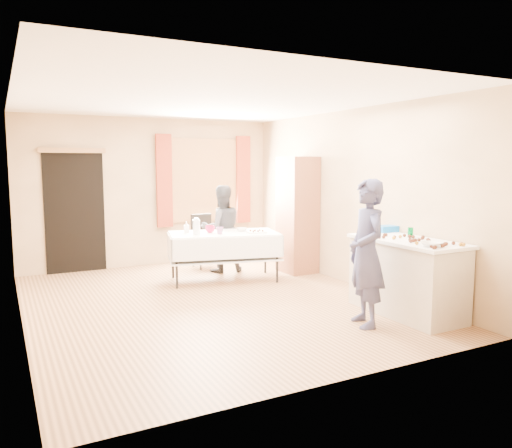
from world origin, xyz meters
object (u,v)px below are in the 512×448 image
party_table (224,252)px  counter (407,277)px  girl (367,253)px  woman (222,229)px  cabinet (297,215)px  chair (205,251)px

party_table → counter: bearing=-51.2°
girl → woman: 3.33m
cabinet → counter: cabinet is taller
woman → chair: bearing=-69.0°
cabinet → woman: cabinet is taller
girl → party_table: bearing=-153.3°
party_table → chair: 1.09m
party_table → woman: bearing=82.8°
girl → cabinet: bearing=179.1°
counter → woman: size_ratio=1.00×
chair → counter: bearing=-75.0°
counter → party_table: bearing=115.5°
counter → girl: (-0.72, -0.11, 0.37)m
counter → woman: 3.38m
counter → cabinet: bearing=87.8°
party_table → girl: 2.80m
counter → chair: 3.86m
woman → counter: bearing=115.4°
chair → cabinet: bearing=-42.7°
counter → party_table: 2.89m
counter → party_table: counter is taller
cabinet → counter: bearing=-92.2°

